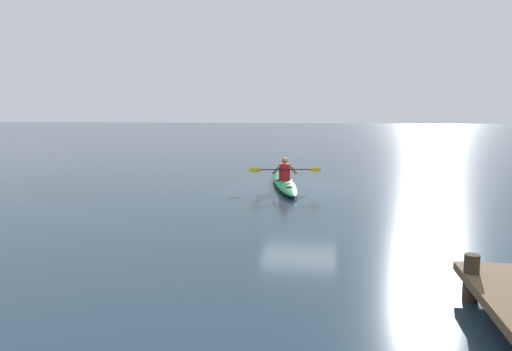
% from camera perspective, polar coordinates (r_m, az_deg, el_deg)
% --- Properties ---
extents(ground_plane, '(160.00, 160.00, 0.00)m').
position_cam_1_polar(ground_plane, '(16.40, 5.13, -1.25)').
color(ground_plane, '#233847').
extents(kayak, '(1.59, 5.06, 0.25)m').
position_cam_1_polar(kayak, '(16.21, 3.29, -0.89)').
color(kayak, '#19723F').
rests_on(kayak, ground).
extents(kayaker, '(2.33, 0.63, 0.75)m').
position_cam_1_polar(kayaker, '(15.99, 3.37, 0.60)').
color(kayaker, red).
rests_on(kayaker, kayak).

